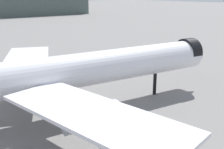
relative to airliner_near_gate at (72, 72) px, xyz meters
name	(u,v)px	position (x,y,z in m)	size (l,w,h in m)	color
ground	(100,114)	(2.93, -3.08, -6.69)	(900.00, 900.00, 0.00)	slate
airliner_near_gate	(72,72)	(0.00, 0.00, 0.00)	(55.87, 50.32, 15.19)	white
traffic_cone_wingtip	(27,63)	(7.80, 33.37, -6.33)	(0.57, 0.57, 0.72)	#F2600C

